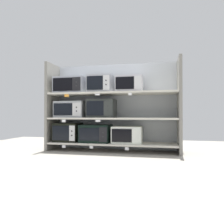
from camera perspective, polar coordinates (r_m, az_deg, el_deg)
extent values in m
cube|color=gray|center=(3.05, -4.10, -13.10)|extent=(6.25, 6.00, 0.02)
cube|color=#9EA3A8|center=(4.23, 0.80, 1.39)|extent=(2.45, 0.04, 1.60)
cube|color=gray|center=(4.35, -15.07, 1.35)|extent=(0.05, 0.52, 1.60)
cube|color=gray|center=(3.88, 16.96, 1.62)|extent=(0.05, 0.52, 1.60)
cube|color=beige|center=(3.98, 0.00, -8.06)|extent=(2.25, 0.52, 0.03)
cube|color=black|center=(4.22, -11.27, -5.11)|extent=(0.45, 0.39, 0.34)
cube|color=black|center=(4.06, -13.03, -5.29)|extent=(0.32, 0.01, 0.26)
cube|color=silver|center=(3.97, -10.25, -5.39)|extent=(0.10, 0.01, 0.27)
cylinder|color=#262628|center=(3.97, -10.30, -5.94)|extent=(0.02, 0.01, 0.02)
cylinder|color=#262628|center=(3.96, -10.29, -4.86)|extent=(0.02, 0.01, 0.02)
cube|color=black|center=(4.04, -4.17, -5.52)|extent=(0.53, 0.40, 0.31)
cube|color=black|center=(3.86, -5.95, -5.73)|extent=(0.37, 0.01, 0.22)
cube|color=black|center=(3.79, -2.31, -5.83)|extent=(0.14, 0.01, 0.25)
cylinder|color=#262628|center=(3.79, -2.35, -6.36)|extent=(0.02, 0.01, 0.02)
cylinder|color=#262628|center=(3.78, -2.35, -5.32)|extent=(0.02, 0.01, 0.02)
cube|color=silver|center=(3.92, 3.98, -5.83)|extent=(0.52, 0.37, 0.29)
cube|color=black|center=(3.74, 2.51, -6.07)|extent=(0.34, 0.01, 0.22)
cube|color=silver|center=(3.71, 6.24, -6.11)|extent=(0.15, 0.01, 0.23)
cube|color=white|center=(3.99, -12.27, -8.66)|extent=(0.06, 0.00, 0.05)
cube|color=white|center=(3.81, -5.33, -9.01)|extent=(0.06, 0.00, 0.04)
cube|color=white|center=(3.68, 3.83, -9.37)|extent=(0.06, 0.00, 0.05)
cube|color=beige|center=(3.95, 0.00, -1.67)|extent=(2.25, 0.52, 0.03)
cube|color=#9FA3AA|center=(4.19, -10.62, 0.64)|extent=(0.55, 0.32, 0.30)
cube|color=black|center=(4.07, -12.49, 0.69)|extent=(0.36, 0.01, 0.21)
cube|color=silver|center=(3.97, -9.08, 0.72)|extent=(0.16, 0.01, 0.24)
cylinder|color=#262628|center=(3.96, -9.13, 0.25)|extent=(0.02, 0.01, 0.02)
cylinder|color=#262628|center=(3.96, -9.12, 1.20)|extent=(0.02, 0.01, 0.02)
cube|color=#2C302E|center=(4.00, -2.67, 0.90)|extent=(0.49, 0.35, 0.33)
cube|color=black|center=(3.84, -4.38, 0.97)|extent=(0.31, 0.01, 0.25)
cube|color=#2C302E|center=(3.78, -1.05, 1.00)|extent=(0.15, 0.01, 0.26)
cylinder|color=#262628|center=(3.77, -1.08, 0.45)|extent=(0.02, 0.01, 0.02)
cylinder|color=#262628|center=(3.78, -1.08, 1.54)|extent=(0.02, 0.01, 0.02)
cube|color=white|center=(3.96, -12.29, -2.26)|extent=(0.07, 0.00, 0.04)
cube|color=white|center=(3.74, -3.63, -2.28)|extent=(0.09, 0.00, 0.03)
cube|color=beige|center=(3.97, 0.00, 4.75)|extent=(2.25, 0.52, 0.03)
cube|color=#9B9FAC|center=(4.23, -10.59, 6.67)|extent=(0.55, 0.38, 0.30)
cube|color=black|center=(4.08, -12.59, 6.95)|extent=(0.37, 0.01, 0.23)
cube|color=black|center=(3.97, -9.14, 7.14)|extent=(0.15, 0.01, 0.24)
cylinder|color=#262628|center=(3.96, -9.19, 6.68)|extent=(0.02, 0.01, 0.02)
cylinder|color=#262628|center=(3.97, -9.19, 7.62)|extent=(0.02, 0.01, 0.02)
cube|color=#979AA2|center=(4.04, -3.00, 7.15)|extent=(0.43, 0.35, 0.32)
cube|color=black|center=(3.88, -4.44, 7.47)|extent=(0.29, 0.01, 0.24)
cube|color=silver|center=(3.83, -1.52, 7.58)|extent=(0.11, 0.01, 0.26)
cylinder|color=#262628|center=(3.82, -1.56, 7.08)|extent=(0.02, 0.01, 0.02)
cylinder|color=#262628|center=(3.83, -1.56, 8.12)|extent=(0.02, 0.01, 0.02)
cube|color=#B6B4BC|center=(3.93, 4.50, 7.11)|extent=(0.46, 0.34, 0.28)
cube|color=black|center=(3.77, 3.29, 7.46)|extent=(0.31, 0.01, 0.21)
cube|color=silver|center=(3.74, 6.60, 7.53)|extent=(0.12, 0.01, 0.23)
cube|color=orange|center=(3.95, -11.57, 4.15)|extent=(0.08, 0.00, 0.05)
cube|color=white|center=(3.76, -3.77, 4.52)|extent=(0.08, 0.00, 0.03)
cube|color=white|center=(3.65, 4.66, 4.62)|extent=(0.06, 0.00, 0.04)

